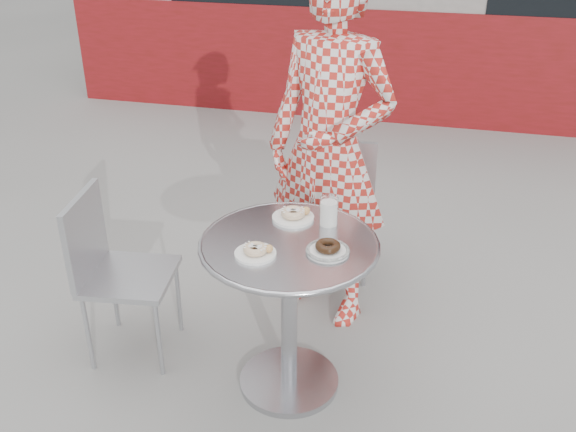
% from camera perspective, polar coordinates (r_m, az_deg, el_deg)
% --- Properties ---
extents(ground, '(60.00, 60.00, 0.00)m').
position_cam_1_polar(ground, '(2.96, -0.02, -14.57)').
color(ground, gray).
rests_on(ground, ground).
extents(bistro_table, '(0.72, 0.72, 0.73)m').
position_cam_1_polar(bistro_table, '(2.62, 0.11, -5.69)').
color(bistro_table, silver).
rests_on(bistro_table, ground).
extents(chair_far, '(0.44, 0.44, 0.85)m').
position_cam_1_polar(chair_far, '(3.61, 4.29, -1.07)').
color(chair_far, '#AFB2B8').
rests_on(chair_far, ground).
extents(chair_left, '(0.43, 0.43, 0.80)m').
position_cam_1_polar(chair_left, '(3.08, -13.75, -7.75)').
color(chair_left, '#AFB2B8').
rests_on(chair_left, ground).
extents(seated_person, '(0.75, 0.61, 1.76)m').
position_cam_1_polar(seated_person, '(3.00, 3.73, 5.85)').
color(seated_person, red).
rests_on(seated_person, ground).
extents(plate_far, '(0.18, 0.18, 0.05)m').
position_cam_1_polar(plate_far, '(2.69, 0.52, 0.11)').
color(plate_far, white).
rests_on(plate_far, bistro_table).
extents(plate_near, '(0.16, 0.16, 0.04)m').
position_cam_1_polar(plate_near, '(2.44, -2.86, -3.13)').
color(plate_near, white).
rests_on(plate_near, bistro_table).
extents(plate_checker, '(0.17, 0.17, 0.04)m').
position_cam_1_polar(plate_checker, '(2.46, 3.56, -2.96)').
color(plate_checker, white).
rests_on(plate_checker, bistro_table).
extents(milk_cup, '(0.08, 0.08, 0.12)m').
position_cam_1_polar(milk_cup, '(2.64, 3.64, 0.36)').
color(milk_cup, white).
rests_on(milk_cup, bistro_table).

